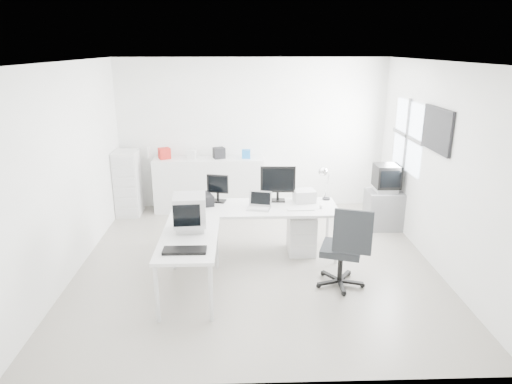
{
  "coord_description": "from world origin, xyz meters",
  "views": [
    {
      "loc": [
        -0.21,
        -5.99,
        2.98
      ],
      "look_at": [
        0.0,
        0.2,
        1.0
      ],
      "focal_mm": 32.0,
      "sensor_mm": 36.0,
      "label": 1
    }
  ],
  "objects_px": {
    "lcd_monitor_large": "(278,184)",
    "side_desk": "(190,265)",
    "crt_tv": "(387,178)",
    "laser_printer": "(304,196)",
    "main_desk": "(255,230)",
    "drawer_pedestal": "(301,233)",
    "tv_cabinet": "(384,209)",
    "crt_monitor": "(190,212)",
    "laptop": "(259,203)",
    "inkjet_printer": "(197,200)",
    "filing_cabinet": "(128,183)",
    "office_chair": "(341,245)",
    "lcd_monitor_small": "(218,189)",
    "sideboard": "(209,184)"
  },
  "relations": [
    {
      "from": "laptop",
      "to": "crt_monitor",
      "type": "height_order",
      "value": "crt_monitor"
    },
    {
      "from": "inkjet_printer",
      "to": "laser_printer",
      "type": "distance_m",
      "value": 1.6
    },
    {
      "from": "lcd_monitor_large",
      "to": "side_desk",
      "type": "bearing_deg",
      "value": -129.32
    },
    {
      "from": "office_chair",
      "to": "tv_cabinet",
      "type": "distance_m",
      "value": 2.27
    },
    {
      "from": "filing_cabinet",
      "to": "laser_printer",
      "type": "bearing_deg",
      "value": -27.26
    },
    {
      "from": "lcd_monitor_small",
      "to": "filing_cabinet",
      "type": "bearing_deg",
      "value": 152.54
    },
    {
      "from": "filing_cabinet",
      "to": "lcd_monitor_small",
      "type": "bearing_deg",
      "value": -41.59
    },
    {
      "from": "lcd_monitor_small",
      "to": "main_desk",
      "type": "bearing_deg",
      "value": -10.31
    },
    {
      "from": "main_desk",
      "to": "crt_monitor",
      "type": "height_order",
      "value": "crt_monitor"
    },
    {
      "from": "drawer_pedestal",
      "to": "tv_cabinet",
      "type": "distance_m",
      "value": 1.79
    },
    {
      "from": "inkjet_printer",
      "to": "laser_printer",
      "type": "relative_size",
      "value": 1.39
    },
    {
      "from": "side_desk",
      "to": "main_desk",
      "type": "bearing_deg",
      "value": 52.31
    },
    {
      "from": "laser_printer",
      "to": "inkjet_printer",
      "type": "bearing_deg",
      "value": 177.06
    },
    {
      "from": "crt_tv",
      "to": "main_desk",
      "type": "bearing_deg",
      "value": -156.5
    },
    {
      "from": "inkjet_printer",
      "to": "office_chair",
      "type": "bearing_deg",
      "value": -48.76
    },
    {
      "from": "inkjet_printer",
      "to": "crt_tv",
      "type": "relative_size",
      "value": 0.87
    },
    {
      "from": "crt_tv",
      "to": "tv_cabinet",
      "type": "bearing_deg",
      "value": 0.0
    },
    {
      "from": "sideboard",
      "to": "lcd_monitor_large",
      "type": "bearing_deg",
      "value": -56.09
    },
    {
      "from": "lcd_monitor_small",
      "to": "sideboard",
      "type": "relative_size",
      "value": 0.2
    },
    {
      "from": "side_desk",
      "to": "sideboard",
      "type": "height_order",
      "value": "sideboard"
    },
    {
      "from": "inkjet_printer",
      "to": "sideboard",
      "type": "relative_size",
      "value": 0.21
    },
    {
      "from": "side_desk",
      "to": "inkjet_printer",
      "type": "xyz_separation_m",
      "value": [
        0.0,
        1.2,
        0.45
      ]
    },
    {
      "from": "drawer_pedestal",
      "to": "crt_monitor",
      "type": "relative_size",
      "value": 1.25
    },
    {
      "from": "crt_tv",
      "to": "drawer_pedestal",
      "type": "bearing_deg",
      "value": -149.0
    },
    {
      "from": "laptop",
      "to": "crt_monitor",
      "type": "distance_m",
      "value": 1.18
    },
    {
      "from": "side_desk",
      "to": "lcd_monitor_large",
      "type": "bearing_deg",
      "value": 48.37
    },
    {
      "from": "lcd_monitor_large",
      "to": "crt_tv",
      "type": "bearing_deg",
      "value": 23.26
    },
    {
      "from": "laptop",
      "to": "tv_cabinet",
      "type": "bearing_deg",
      "value": 40.43
    },
    {
      "from": "laptop",
      "to": "crt_tv",
      "type": "height_order",
      "value": "crt_tv"
    },
    {
      "from": "crt_tv",
      "to": "laser_printer",
      "type": "bearing_deg",
      "value": -153.15
    },
    {
      "from": "laptop",
      "to": "filing_cabinet",
      "type": "relative_size",
      "value": 0.25
    },
    {
      "from": "crt_monitor",
      "to": "laptop",
      "type": "bearing_deg",
      "value": 35.49
    },
    {
      "from": "lcd_monitor_small",
      "to": "sideboard",
      "type": "bearing_deg",
      "value": 112.5
    },
    {
      "from": "laser_printer",
      "to": "crt_tv",
      "type": "xyz_separation_m",
      "value": [
        1.48,
        0.75,
        0.04
      ]
    },
    {
      "from": "lcd_monitor_large",
      "to": "drawer_pedestal",
      "type": "bearing_deg",
      "value": -27.43
    },
    {
      "from": "main_desk",
      "to": "crt_tv",
      "type": "relative_size",
      "value": 4.8
    },
    {
      "from": "main_desk",
      "to": "laptop",
      "type": "relative_size",
      "value": 7.91
    },
    {
      "from": "main_desk",
      "to": "sideboard",
      "type": "relative_size",
      "value": 1.19
    },
    {
      "from": "side_desk",
      "to": "inkjet_printer",
      "type": "distance_m",
      "value": 1.28
    },
    {
      "from": "crt_tv",
      "to": "inkjet_printer",
      "type": "bearing_deg",
      "value": -164.23
    },
    {
      "from": "sideboard",
      "to": "filing_cabinet",
      "type": "distance_m",
      "value": 1.48
    },
    {
      "from": "inkjet_printer",
      "to": "laser_printer",
      "type": "bearing_deg",
      "value": -15.42
    },
    {
      "from": "laser_printer",
      "to": "crt_tv",
      "type": "distance_m",
      "value": 1.66
    },
    {
      "from": "lcd_monitor_small",
      "to": "crt_tv",
      "type": "xyz_separation_m",
      "value": [
        2.78,
        0.72,
        -0.07
      ]
    },
    {
      "from": "tv_cabinet",
      "to": "lcd_monitor_small",
      "type": "bearing_deg",
      "value": -165.48
    },
    {
      "from": "inkjet_printer",
      "to": "filing_cabinet",
      "type": "distance_m",
      "value": 2.21
    },
    {
      "from": "crt_monitor",
      "to": "office_chair",
      "type": "bearing_deg",
      "value": -7.86
    },
    {
      "from": "crt_tv",
      "to": "sideboard",
      "type": "xyz_separation_m",
      "value": [
        -3.03,
        0.99,
        -0.37
      ]
    },
    {
      "from": "main_desk",
      "to": "crt_tv",
      "type": "distance_m",
      "value": 2.48
    },
    {
      "from": "office_chair",
      "to": "tv_cabinet",
      "type": "height_order",
      "value": "office_chair"
    }
  ]
}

